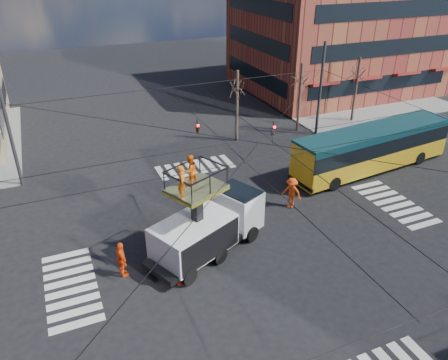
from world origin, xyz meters
TOP-DOWN VIEW (x-y plane):
  - ground at (0.00, 0.00)m, footprint 120.00×120.00m
  - sidewalk_ne at (21.00, 21.00)m, footprint 18.00×18.00m
  - crosswalks at (0.00, 0.00)m, footprint 22.40×22.40m
  - building_ne at (21.98, 23.98)m, footprint 20.06×16.06m
  - overhead_network at (-0.07, 0.40)m, footprint 24.24×24.24m
  - tree_a at (5.00, 13.50)m, footprint 2.00×2.00m
  - tree_b at (11.00, 13.50)m, footprint 2.00×2.00m
  - tree_c at (17.00, 13.50)m, footprint 2.00×2.00m
  - utility_truck at (-2.74, 0.12)m, footprint 7.32×5.00m
  - city_bus at (11.83, 4.66)m, footprint 13.25×3.95m
  - traffic_cone at (-5.00, -1.77)m, footprint 0.36×0.36m
  - worker_ground at (-7.46, -0.17)m, footprint 0.66×1.21m
  - flagger at (3.64, 2.25)m, footprint 1.40×1.51m

SIDE VIEW (x-z plane):
  - ground at x=0.00m, z-range 0.00..0.00m
  - crosswalks at x=0.00m, z-range 0.00..0.02m
  - sidewalk_ne at x=21.00m, z-range 0.00..0.12m
  - traffic_cone at x=-5.00m, z-range 0.00..0.77m
  - worker_ground at x=-7.46m, z-range 0.00..1.96m
  - flagger at x=3.64m, z-range 0.00..2.04m
  - city_bus at x=11.83m, z-range 0.13..3.33m
  - utility_truck at x=-2.74m, z-range -0.97..4.93m
  - overhead_network at x=-0.07m, z-range 0.29..8.29m
  - tree_a at x=5.00m, z-range 1.63..7.63m
  - tree_b at x=11.00m, z-range 1.63..7.63m
  - tree_c at x=17.00m, z-range 1.63..7.63m
  - building_ne at x=21.98m, z-range 0.00..14.00m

